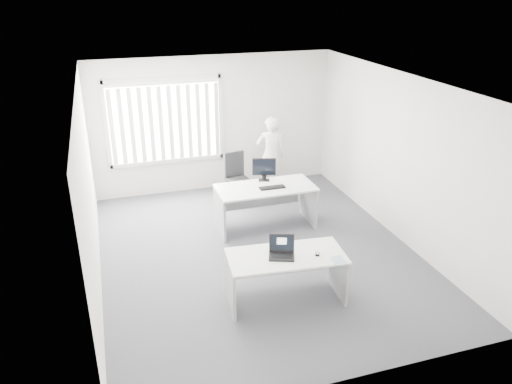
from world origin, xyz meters
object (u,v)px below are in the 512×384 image
object	(u,v)px
person	(271,155)
desk_near	(286,268)
desk_far	(265,198)
laptop	(282,249)
office_chair	(238,186)
monitor	(264,169)

from	to	relation	value
person	desk_near	bearing A→B (deg)	89.69
desk_far	laptop	xyz separation A→B (m)	(-0.53, -2.26, 0.29)
desk_far	office_chair	xyz separation A→B (m)	(-0.15, 1.33, -0.26)
office_chair	laptop	distance (m)	3.65
desk_far	monitor	bearing A→B (deg)	76.98
desk_near	monitor	distance (m)	2.61
monitor	person	bearing A→B (deg)	82.46
person	monitor	world-z (taller)	person
desk_far	monitor	xyz separation A→B (m)	(0.07, 0.29, 0.43)
desk_far	laptop	distance (m)	2.34
office_chair	laptop	bearing A→B (deg)	-104.89
desk_far	person	world-z (taller)	person
desk_far	monitor	world-z (taller)	monitor
desk_far	laptop	bearing A→B (deg)	-103.30
desk_far	person	size ratio (longest dim) A/B	1.06
desk_near	office_chair	world-z (taller)	office_chair
desk_near	laptop	distance (m)	0.35
desk_far	person	bearing A→B (deg)	67.47
office_chair	monitor	size ratio (longest dim) A/B	2.32
desk_far	desk_near	bearing A→B (deg)	-101.45
desk_near	monitor	size ratio (longest dim) A/B	3.90
desk_near	office_chair	bearing A→B (deg)	90.54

